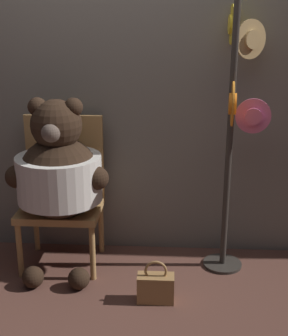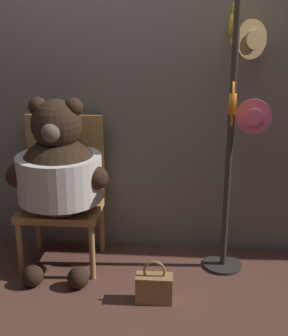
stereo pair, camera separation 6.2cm
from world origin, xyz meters
name	(u,v)px [view 1 (the left image)]	position (x,y,z in m)	size (l,w,h in m)	color
ground_plane	(112,283)	(0.00, 0.00, 0.00)	(14.00, 14.00, 0.00)	brown
wall_back	(118,80)	(0.00, 0.59, 1.30)	(8.00, 0.10, 2.60)	slate
chair	(63,188)	(-0.38, 0.34, 0.55)	(0.57, 0.46, 1.07)	#B2844C
teddy_bear	(59,173)	(-0.36, 0.17, 0.73)	(0.70, 0.62, 1.24)	black
hat_display_rack	(235,123)	(0.81, 0.30, 1.06)	(0.40, 0.59, 1.84)	#332D28
handbag_on_ground	(156,287)	(0.31, -0.20, 0.10)	(0.23, 0.11, 0.29)	#A87A47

